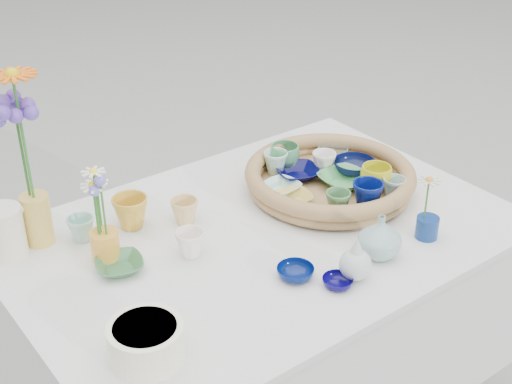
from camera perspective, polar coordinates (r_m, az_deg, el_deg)
wicker_tray at (r=1.99m, az=5.92°, el=1.06°), size 0.47×0.47×0.08m
tray_ceramic_0 at (r=2.03m, az=3.36°, el=1.54°), size 0.15×0.15×0.03m
tray_ceramic_1 at (r=2.07m, az=7.87°, el=2.02°), size 0.14×0.14×0.04m
tray_ceramic_2 at (r=1.98m, az=9.58°, el=1.14°), size 0.10×0.10×0.07m
tray_ceramic_3 at (r=2.00m, az=7.07°, el=0.96°), size 0.13×0.13×0.03m
tray_ceramic_4 at (r=1.86m, az=6.57°, el=-0.84°), size 0.07×0.07×0.06m
tray_ceramic_5 at (r=1.95m, az=2.08°, el=0.37°), size 0.11×0.11×0.02m
tray_ceramic_6 at (r=2.04m, az=1.58°, el=2.38°), size 0.09×0.09×0.07m
tray_ceramic_7 at (r=2.05m, az=5.46°, el=2.34°), size 0.07×0.07×0.06m
tray_ceramic_8 at (r=2.16m, az=6.17°, el=3.23°), size 0.11×0.11×0.03m
tray_ceramic_9 at (r=1.88m, az=8.90°, el=-0.29°), size 0.10×0.10×0.08m
tray_ceramic_10 at (r=1.90m, az=3.05°, el=-0.50°), size 0.11×0.11×0.02m
tray_ceramic_11 at (r=1.95m, az=10.98°, el=0.31°), size 0.07×0.07×0.06m
tray_ceramic_12 at (r=2.08m, az=2.32°, el=2.90°), size 0.11×0.11×0.07m
loose_ceramic_0 at (r=1.84m, az=-9.99°, el=-1.62°), size 0.09×0.09×0.09m
loose_ceramic_1 at (r=1.84m, az=-5.73°, el=-1.55°), size 0.09×0.09×0.07m
loose_ceramic_2 at (r=1.70m, az=-10.86°, el=-5.79°), size 0.14×0.14×0.03m
loose_ceramic_3 at (r=1.72m, az=-5.27°, el=-4.13°), size 0.09×0.09×0.07m
loose_ceramic_4 at (r=1.65m, az=3.17°, el=-6.46°), size 0.10×0.10×0.03m
loose_ceramic_5 at (r=1.82m, az=-13.80°, el=-2.88°), size 0.07×0.07×0.06m
loose_ceramic_6 at (r=1.63m, az=6.55°, el=-7.18°), size 0.09×0.09×0.02m
fluted_bowl at (r=1.44m, az=-8.79°, el=-11.78°), size 0.20×0.20×0.08m
bud_vase_paleblue at (r=1.63m, az=8.00°, el=-5.20°), size 0.08×0.08×0.12m
bud_vase_seafoam at (r=1.72m, az=9.90°, el=-3.52°), size 0.14×0.14×0.11m
bud_vase_cobalt at (r=1.83m, az=13.53°, el=-2.77°), size 0.07×0.07×0.06m
single_daisy at (r=1.79m, az=13.50°, el=-0.58°), size 0.07×0.07×0.12m
tall_vase_yellow at (r=1.82m, az=-17.08°, el=-2.10°), size 0.08×0.08×0.13m
gerbera at (r=1.71m, az=-18.11°, el=4.05°), size 0.15×0.15×0.33m
hydrangea at (r=1.75m, az=-18.17°, el=2.88°), size 0.10×0.10×0.30m
white_pitcher at (r=1.80m, az=-19.46°, el=-3.04°), size 0.15×0.12×0.13m
daisy_cup at (r=1.73m, az=-11.96°, el=-4.20°), size 0.08×0.08×0.07m
daisy_posy at (r=1.68m, az=-12.66°, el=-0.59°), size 0.10×0.10×0.17m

